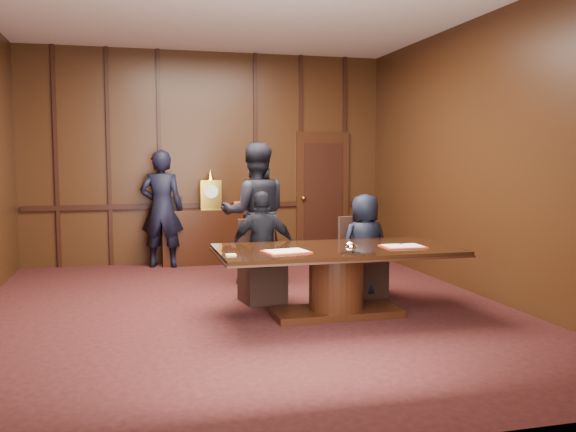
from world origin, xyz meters
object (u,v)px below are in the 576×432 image
object	(u,v)px
signatory_left	(263,247)
conference_table	(336,270)
sideboard	(211,234)
witness_left	(162,209)
signatory_right	(365,246)
witness_right	(255,214)

from	to	relation	value
signatory_left	conference_table	bearing A→B (deg)	135.77
sideboard	witness_left	xyz separation A→B (m)	(-0.80, -0.16, 0.45)
signatory_right	witness_left	size ratio (longest dim) A/B	0.69
signatory_left	witness_right	bearing A→B (deg)	-89.98
witness_right	witness_left	bearing A→B (deg)	-48.62
witness_left	signatory_left	bearing A→B (deg)	124.10
conference_table	witness_right	world-z (taller)	witness_right
sideboard	signatory_left	size ratio (longest dim) A/B	1.19
sideboard	signatory_left	distance (m)	2.98
signatory_left	signatory_right	bearing A→B (deg)	-173.32
sideboard	signatory_left	xyz separation A→B (m)	(0.25, -2.96, 0.19)
sideboard	signatory_right	distance (m)	3.34
witness_left	witness_right	bearing A→B (deg)	139.13
signatory_right	witness_right	world-z (taller)	witness_right
signatory_right	witness_left	world-z (taller)	witness_left
sideboard	witness_right	world-z (taller)	witness_right
sideboard	witness_left	bearing A→B (deg)	-168.72
conference_table	sideboard	bearing A→B (deg)	103.45
conference_table	witness_right	size ratio (longest dim) A/B	1.35
conference_table	signatory_left	size ratio (longest dim) A/B	1.95
witness_left	signatory_right	bearing A→B (deg)	143.54
signatory_left	signatory_right	size ratio (longest dim) A/B	1.04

